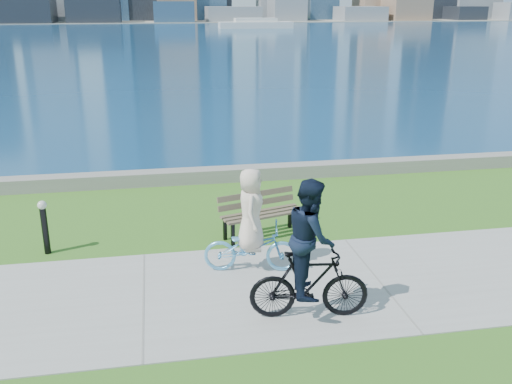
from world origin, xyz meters
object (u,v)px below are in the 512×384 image
park_bench (260,210)px  cyclist_woman (251,234)px  bollard_lamp (44,224)px  cyclist_man (310,261)px

park_bench → cyclist_woman: 1.67m
park_bench → bollard_lamp: 4.19m
park_bench → cyclist_man: size_ratio=0.82×
bollard_lamp → cyclist_woman: size_ratio=0.56×
cyclist_woman → bollard_lamp: bearing=79.4°
park_bench → cyclist_woman: bearing=-122.6°
bollard_lamp → cyclist_man: bearing=-36.2°
park_bench → cyclist_woman: (-0.47, -1.60, 0.18)m
park_bench → bollard_lamp: size_ratio=1.70×
bollard_lamp → cyclist_woman: 3.99m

